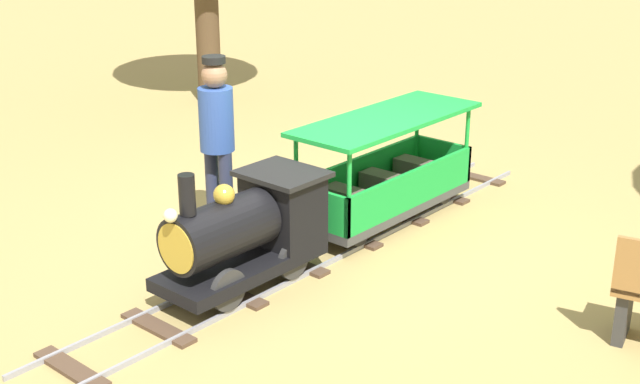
% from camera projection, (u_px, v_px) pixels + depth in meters
% --- Properties ---
extents(ground_plane, '(60.00, 60.00, 0.00)m').
position_uv_depth(ground_plane, '(343.00, 241.00, 7.47)').
color(ground_plane, '#A38C51').
extents(track, '(0.68, 5.70, 0.04)m').
position_uv_depth(track, '(322.00, 249.00, 7.25)').
color(track, gray).
rests_on(track, ground_plane).
extents(locomotive, '(0.64, 1.45, 1.04)m').
position_uv_depth(locomotive, '(248.00, 229.00, 6.48)').
color(locomotive, black).
rests_on(locomotive, ground_plane).
extents(passenger_car, '(0.74, 2.00, 0.97)m').
position_uv_depth(passenger_car, '(386.00, 178.00, 7.75)').
color(passenger_car, '#3F3F3F').
rests_on(passenger_car, ground_plane).
extents(conductor_person, '(0.30, 0.30, 1.62)m').
position_uv_depth(conductor_person, '(217.00, 133.00, 7.26)').
color(conductor_person, '#282D47').
rests_on(conductor_person, ground_plane).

